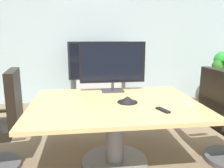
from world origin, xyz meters
TOP-DOWN VIEW (x-y plane):
  - wall_back_glass_partition at (0.00, 2.84)m, footprint 6.00×0.10m
  - conference_table at (0.04, 0.25)m, footprint 1.81×1.34m
  - office_chair_left at (-1.19, 0.29)m, footprint 0.62×0.60m
  - tv_monitor at (0.08, 0.75)m, footprint 0.84×0.18m
  - wall_display_unit at (0.02, 2.48)m, footprint 1.20×0.36m
  - potted_plant at (2.43, 1.95)m, footprint 0.55×0.62m
  - conference_phone at (0.17, 0.23)m, footprint 0.22×0.22m
  - remote_control at (0.46, -0.09)m, footprint 0.10×0.18m
  - whiteboard_marker at (0.81, 0.08)m, footprint 0.07×0.13m

SIDE VIEW (x-z plane):
  - wall_display_unit at x=0.02m, z-range -0.21..1.10m
  - office_chair_left at x=-1.19m, z-range -0.09..1.00m
  - conference_table at x=0.04m, z-range 0.19..0.91m
  - potted_plant at x=2.43m, z-range 0.13..1.27m
  - remote_control at x=0.46m, z-range 0.72..0.74m
  - whiteboard_marker at x=0.81m, z-range 0.72..0.74m
  - conference_phone at x=0.17m, z-range 0.72..0.79m
  - tv_monitor at x=0.08m, z-range 0.76..1.40m
  - wall_back_glass_partition at x=0.00m, z-range 0.00..2.79m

